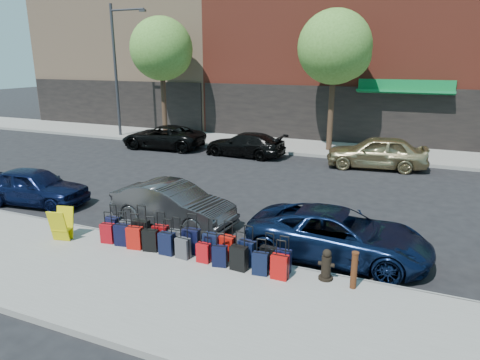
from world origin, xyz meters
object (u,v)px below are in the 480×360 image
at_px(display_rack, 62,225).
at_px(car_far_1, 245,144).
at_px(streetlight, 118,63).
at_px(car_far_0, 163,137).
at_px(suitcase_front_5, 191,241).
at_px(car_near_1, 173,204).
at_px(car_near_2, 339,235).
at_px(fire_hydrant, 326,265).
at_px(tree_left, 163,51).
at_px(car_near_0, 34,186).
at_px(car_far_2, 377,152).
at_px(bollard, 354,270).
at_px(tree_center, 337,49).

height_order(display_rack, car_far_1, car_far_1).
height_order(streetlight, car_far_0, streetlight).
distance_m(suitcase_front_5, display_rack, 3.74).
bearing_deg(suitcase_front_5, car_near_1, 129.05).
bearing_deg(display_rack, car_near_2, 4.52).
bearing_deg(display_rack, fire_hydrant, -7.10).
bearing_deg(fire_hydrant, car_far_0, 135.28).
bearing_deg(streetlight, car_far_0, -24.40).
xyz_separation_m(tree_left, suitcase_front_5, (9.84, -14.30, -4.93)).
bearing_deg(car_far_1, car_near_0, -17.33).
relative_size(car_near_1, car_near_2, 0.86).
xyz_separation_m(car_near_0, car_near_2, (10.59, -0.04, -0.02)).
xyz_separation_m(car_near_0, car_near_1, (5.47, 0.28, -0.00)).
bearing_deg(car_far_2, car_near_2, -6.50).
relative_size(bollard, car_far_2, 0.19).
relative_size(display_rack, car_near_1, 0.22).
height_order(tree_left, car_near_0, tree_left).
height_order(tree_center, car_near_1, tree_center).
xyz_separation_m(suitcase_front_5, car_near_2, (3.44, 1.52, 0.16)).
height_order(fire_hydrant, car_near_1, car_near_1).
bearing_deg(bollard, car_far_1, 122.32).
xyz_separation_m(car_near_1, car_far_2, (4.97, 9.78, 0.12)).
bearing_deg(car_near_0, car_far_1, -27.58).
xyz_separation_m(car_near_2, car_far_1, (-6.78, 10.08, -0.02)).
xyz_separation_m(tree_center, streetlight, (-13.44, -0.70, -0.75)).
bearing_deg(car_far_2, tree_left, -108.94).
bearing_deg(display_rack, car_near_0, 134.98).
relative_size(car_near_2, car_far_1, 1.07).
xyz_separation_m(streetlight, fire_hydrant, (16.23, -13.59, -4.17)).
xyz_separation_m(bollard, car_far_0, (-12.47, 11.75, 0.07)).
xyz_separation_m(fire_hydrant, car_far_1, (-6.79, 11.58, 0.14)).
height_order(tree_center, bollard, tree_center).
distance_m(tree_left, streetlight, 3.11).
xyz_separation_m(bollard, car_far_2, (-0.80, 11.76, 0.18)).
xyz_separation_m(car_near_2, car_far_0, (-11.83, 10.09, 0.02)).
bearing_deg(tree_center, display_rack, -106.20).
bearing_deg(car_far_1, bollard, 35.80).
xyz_separation_m(tree_left, car_near_2, (13.28, -12.78, -4.77)).
distance_m(tree_left, car_far_1, 8.51).
height_order(suitcase_front_5, car_near_2, car_near_2).
xyz_separation_m(tree_left, car_far_0, (1.45, -2.69, -4.75)).
bearing_deg(car_near_0, tree_center, -38.30).
bearing_deg(fire_hydrant, car_near_2, 90.24).
bearing_deg(car_far_1, streetlight, -98.50).
relative_size(car_near_0, car_near_1, 0.97).
xyz_separation_m(tree_center, car_far_0, (-9.05, -2.69, -4.75)).
distance_m(car_near_1, car_far_1, 9.90).
relative_size(fire_hydrant, car_near_2, 0.16).
distance_m(car_near_0, car_near_2, 10.59).
xyz_separation_m(fire_hydrant, car_near_2, (-0.01, 1.51, 0.15)).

